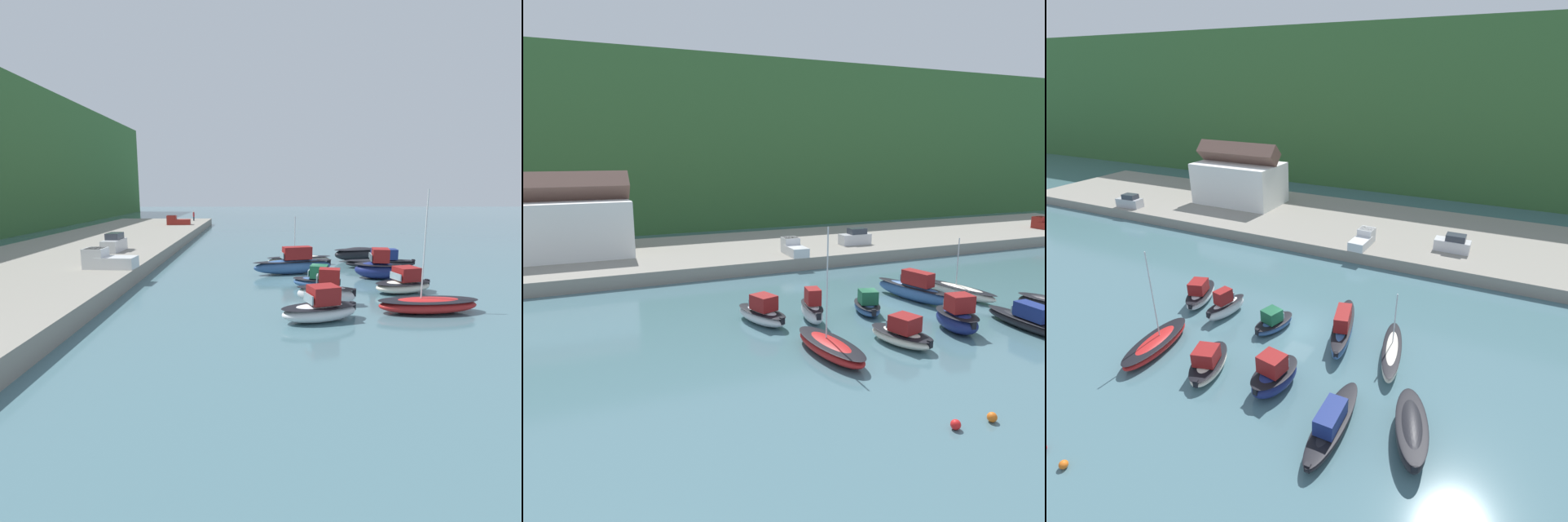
{
  "view_description": "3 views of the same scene",
  "coord_description": "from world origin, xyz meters",
  "views": [
    {
      "loc": [
        -37.72,
        4.39,
        8.92
      ],
      "look_at": [
        4.77,
        4.08,
        1.27
      ],
      "focal_mm": 28.0,
      "sensor_mm": 36.0,
      "label": 1
    },
    {
      "loc": [
        -25.45,
        -36.65,
        13.68
      ],
      "look_at": [
        -4.42,
        11.44,
        2.41
      ],
      "focal_mm": 35.0,
      "sensor_mm": 36.0,
      "label": 2
    },
    {
      "loc": [
        14.41,
        -27.93,
        21.29
      ],
      "look_at": [
        -3.97,
        10.29,
        1.85
      ],
      "focal_mm": 28.0,
      "sensor_mm": 36.0,
      "label": 3
    }
  ],
  "objects": [
    {
      "name": "moored_boat_6",
      "position": [
        -3.68,
        -8.2,
        0.8
      ],
      "size": [
        3.7,
        5.67,
        2.25
      ],
      "rotation": [
        0.0,
        0.0,
        0.28
      ],
      "color": "white",
      "rests_on": "ground_plane"
    },
    {
      "name": "moored_boat_5",
      "position": [
        -9.42,
        -7.93,
        0.61
      ],
      "size": [
        2.99,
        7.63,
        8.85
      ],
      "rotation": [
        0.0,
        0.0,
        0.08
      ],
      "color": "red",
      "rests_on": "ground_plane"
    },
    {
      "name": "moored_boat_2",
      "position": [
        -1.98,
        -0.96,
        0.75
      ],
      "size": [
        3.17,
        4.69,
        2.11
      ],
      "rotation": [
        0.0,
        0.0,
        -0.29
      ],
      "color": "#33568E",
      "rests_on": "ground_plane"
    },
    {
      "name": "moored_boat_0",
      "position": [
        -11.28,
        0.18,
        0.89
      ],
      "size": [
        3.67,
        5.87,
        2.45
      ],
      "rotation": [
        0.0,
        0.0,
        0.3
      ],
      "color": "silver",
      "rests_on": "ground_plane"
    },
    {
      "name": "quay_promenade",
      "position": [
        0.0,
        26.81,
        0.74
      ],
      "size": [
        126.48,
        21.92,
        1.48
      ],
      "color": "gray",
      "rests_on": "ground_plane"
    },
    {
      "name": "moored_boat_9",
      "position": [
        12.14,
        -8.07,
        0.88
      ],
      "size": [
        3.71,
        6.69,
        1.67
      ],
      "rotation": [
        0.0,
        0.0,
        0.28
      ],
      "color": "black",
      "rests_on": "ground_plane"
    },
    {
      "name": "moored_boat_3",
      "position": [
        4.19,
        0.62,
        1.07
      ],
      "size": [
        3.58,
        8.81,
        2.88
      ],
      "rotation": [
        0.0,
        0.0,
        0.23
      ],
      "color": "#33568E",
      "rests_on": "ground_plane"
    },
    {
      "name": "person_on_quay",
      "position": [
        56.23,
        19.15,
        2.58
      ],
      "size": [
        0.4,
        0.4,
        2.14
      ],
      "color": "#232838",
      "rests_on": "quay_promenade"
    },
    {
      "name": "ground_plane",
      "position": [
        0.0,
        0.0,
        0.0
      ],
      "size": [
        320.0,
        320.0,
        0.0
      ],
      "primitive_type": "plane",
      "color": "#476B75"
    },
    {
      "name": "pickup_truck_1",
      "position": [
        45.92,
        21.06,
        2.3
      ],
      "size": [
        2.34,
        4.87,
        1.9
      ],
      "rotation": [
        0.0,
        0.0,
        0.08
      ],
      "color": "maroon",
      "rests_on": "quay_promenade"
    },
    {
      "name": "parked_car_0",
      "position": [
        10.51,
        21.55,
        2.4
      ],
      "size": [
        4.22,
        1.85,
        2.16
      ],
      "rotation": [
        0.0,
        0.0,
        1.56
      ],
      "color": "silver",
      "rests_on": "quay_promenade"
    },
    {
      "name": "moored_boat_7",
      "position": [
        1.93,
        -7.59,
        1.13
      ],
      "size": [
        3.18,
        4.89,
        3.02
      ],
      "rotation": [
        0.0,
        0.0,
        -0.16
      ],
      "color": "navy",
      "rests_on": "ground_plane"
    },
    {
      "name": "moored_boat_4",
      "position": [
        8.88,
        -0.43,
        0.64
      ],
      "size": [
        2.99,
        7.84,
        5.73
      ],
      "rotation": [
        0.0,
        0.0,
        0.19
      ],
      "color": "white",
      "rests_on": "ground_plane"
    },
    {
      "name": "pickup_truck_0",
      "position": [
        -0.03,
        18.67,
        2.3
      ],
      "size": [
        2.22,
        4.83,
        1.9
      ],
      "rotation": [
        0.0,
        0.0,
        -0.06
      ],
      "color": "silver",
      "rests_on": "quay_promenade"
    },
    {
      "name": "moored_boat_8",
      "position": [
        7.38,
        -9.57,
        0.76
      ],
      "size": [
        1.9,
        8.01,
        2.15
      ],
      "rotation": [
        0.0,
        0.0,
        -0.01
      ],
      "color": "black",
      "rests_on": "ground_plane"
    },
    {
      "name": "moored_boat_1",
      "position": [
        -7.31,
        -0.92,
        1.06
      ],
      "size": [
        2.43,
        4.76,
        2.85
      ],
      "rotation": [
        0.0,
        0.0,
        -0.21
      ],
      "color": "silver",
      "rests_on": "ground_plane"
    }
  ]
}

